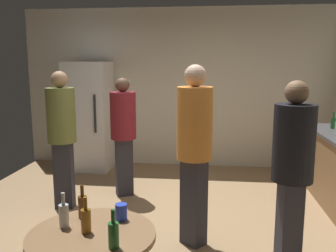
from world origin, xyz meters
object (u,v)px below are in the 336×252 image
plastic_cup_blue (121,212)px  person_in_maroon_shirt (123,128)px  person_in_olive_shirt (62,129)px  person_in_black_shirt (293,163)px  beer_bottle_brown (83,206)px  beer_bottle_clear (64,215)px  beer_bottle_amber (86,220)px  person_in_orange_shirt (194,142)px  beer_bottle_on_counter (333,122)px  refrigerator (89,116)px  foreground_table (92,249)px  beer_bottle_green (114,234)px

plastic_cup_blue → person_in_maroon_shirt: 2.47m
person_in_olive_shirt → person_in_black_shirt: 2.71m
beer_bottle_brown → person_in_maroon_shirt: size_ratio=0.14×
beer_bottle_clear → beer_bottle_brown: bearing=66.8°
beer_bottle_amber → person_in_orange_shirt: size_ratio=0.13×
beer_bottle_on_counter → person_in_maroon_shirt: bearing=-171.1°
refrigerator → plastic_cup_blue: bearing=-68.3°
beer_bottle_brown → beer_bottle_on_counter: bearing=48.4°
beer_bottle_clear → plastic_cup_blue: beer_bottle_clear is taller
beer_bottle_on_counter → person_in_black_shirt: (-0.97, -2.08, -0.02)m
plastic_cup_blue → person_in_black_shirt: bearing=30.9°
person_in_black_shirt → refrigerator: bearing=-53.4°
beer_bottle_on_counter → beer_bottle_amber: 3.89m
refrigerator → person_in_black_shirt: 3.91m
beer_bottle_clear → person_in_black_shirt: size_ratio=0.14×
beer_bottle_brown → person_in_orange_shirt: (0.71, 1.13, 0.22)m
beer_bottle_on_counter → plastic_cup_blue: (-2.24, -2.84, -0.19)m
refrigerator → plastic_cup_blue: refrigerator is taller
beer_bottle_brown → person_in_olive_shirt: (-0.93, 1.88, 0.17)m
person_in_olive_shirt → plastic_cup_blue: bearing=25.4°
foreground_table → plastic_cup_blue: 0.30m
beer_bottle_amber → beer_bottle_green: size_ratio=1.00×
beer_bottle_clear → person_in_maroon_shirt: 2.56m
beer_bottle_on_counter → person_in_olive_shirt: bearing=-164.6°
beer_bottle_on_counter → beer_bottle_amber: size_ratio=1.00×
refrigerator → beer_bottle_amber: refrigerator is taller
beer_bottle_brown → person_in_maroon_shirt: person_in_maroon_shirt is taller
beer_bottle_on_counter → person_in_olive_shirt: size_ratio=0.14×
beer_bottle_brown → beer_bottle_green: bearing=-50.2°
beer_bottle_brown → person_in_maroon_shirt: 2.41m
beer_bottle_clear → person_in_maroon_shirt: size_ratio=0.14×
beer_bottle_clear → person_in_olive_shirt: bearing=112.9°
beer_bottle_clear → plastic_cup_blue: 0.37m
person_in_black_shirt → beer_bottle_clear: bearing=22.5°
beer_bottle_amber → beer_bottle_green: 0.28m
plastic_cup_blue → person_in_maroon_shirt: size_ratio=0.07×
person_in_maroon_shirt → plastic_cup_blue: bearing=-10.0°
person_in_maroon_shirt → person_in_black_shirt: 2.46m
plastic_cup_blue → person_in_orange_shirt: (0.44, 1.14, 0.25)m
beer_bottle_green → plastic_cup_blue: 0.38m
person_in_maroon_shirt → person_in_black_shirt: size_ratio=0.97×
beer_bottle_green → beer_bottle_brown: bearing=129.8°
person_in_olive_shirt → person_in_black_shirt: (2.47, -1.13, -0.03)m
beer_bottle_brown → person_in_orange_shirt: size_ratio=0.13×
refrigerator → person_in_black_shirt: bearing=-46.3°
refrigerator → person_in_maroon_shirt: (0.87, -1.18, 0.03)m
foreground_table → beer_bottle_clear: 0.28m
beer_bottle_clear → person_in_black_shirt: bearing=29.6°
beer_bottle_brown → beer_bottle_clear: 0.17m
plastic_cup_blue → person_in_black_shirt: size_ratio=0.07×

